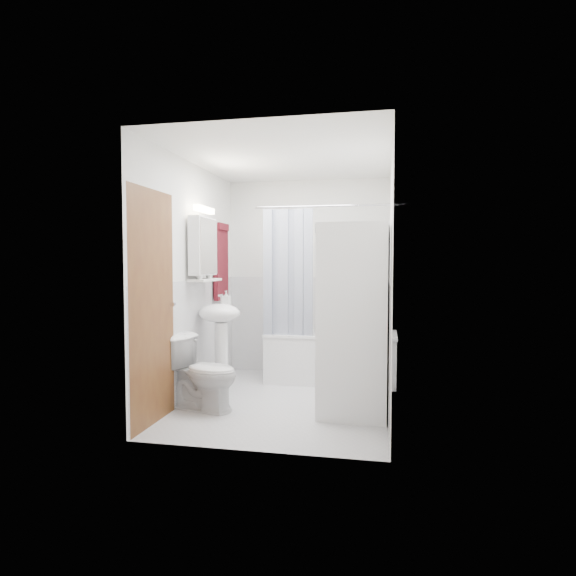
% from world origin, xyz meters
% --- Properties ---
extents(floor, '(2.60, 2.60, 0.00)m').
position_xyz_m(floor, '(0.00, 0.00, 0.00)').
color(floor, silver).
rests_on(floor, ground).
extents(room_walls, '(2.60, 2.60, 2.60)m').
position_xyz_m(room_walls, '(0.00, 0.00, 1.49)').
color(room_walls, white).
rests_on(room_walls, ground).
extents(wainscot, '(1.98, 2.58, 2.58)m').
position_xyz_m(wainscot, '(0.00, 0.29, 0.60)').
color(wainscot, silver).
rests_on(wainscot, ground).
extents(door, '(0.05, 2.00, 2.00)m').
position_xyz_m(door, '(-0.95, -0.55, 1.00)').
color(door, brown).
rests_on(door, ground).
extents(bathtub, '(1.49, 0.71, 0.57)m').
position_xyz_m(bathtub, '(0.35, 0.92, 0.31)').
color(bathtub, white).
rests_on(bathtub, ground).
extents(tub_spout, '(0.04, 0.12, 0.04)m').
position_xyz_m(tub_spout, '(0.55, 1.25, 0.89)').
color(tub_spout, silver).
rests_on(tub_spout, room_walls).
extents(curtain_rod, '(1.67, 0.02, 0.02)m').
position_xyz_m(curtain_rod, '(0.35, 0.63, 2.00)').
color(curtain_rod, silver).
rests_on(curtain_rod, room_walls).
extents(shower_curtain, '(0.55, 0.02, 1.45)m').
position_xyz_m(shower_curtain, '(-0.12, 0.63, 1.25)').
color(shower_curtain, '#121F42').
rests_on(shower_curtain, curtain_rod).
extents(sink, '(0.44, 0.37, 1.04)m').
position_xyz_m(sink, '(-0.75, 0.17, 0.70)').
color(sink, white).
rests_on(sink, ground).
extents(medicine_cabinet, '(0.13, 0.50, 0.71)m').
position_xyz_m(medicine_cabinet, '(-0.90, 0.10, 1.57)').
color(medicine_cabinet, white).
rests_on(medicine_cabinet, room_walls).
extents(shelf, '(0.18, 0.54, 0.02)m').
position_xyz_m(shelf, '(-0.89, 0.10, 1.20)').
color(shelf, silver).
rests_on(shelf, room_walls).
extents(shower_caddy, '(0.22, 0.06, 0.02)m').
position_xyz_m(shower_caddy, '(0.60, 1.24, 1.15)').
color(shower_caddy, silver).
rests_on(shower_caddy, room_walls).
extents(towel, '(0.07, 0.38, 0.91)m').
position_xyz_m(towel, '(-0.94, 0.75, 1.41)').
color(towel, '#50141C').
rests_on(towel, room_walls).
extents(washer_dryer, '(0.64, 0.63, 1.72)m').
position_xyz_m(washer_dryer, '(0.68, -0.27, 0.86)').
color(washer_dryer, white).
rests_on(washer_dryer, ground).
extents(toilet, '(0.77, 0.55, 0.69)m').
position_xyz_m(toilet, '(-0.72, -0.41, 0.34)').
color(toilet, white).
rests_on(toilet, ground).
extents(soap_pump, '(0.08, 0.17, 0.08)m').
position_xyz_m(soap_pump, '(-0.71, 0.25, 0.95)').
color(soap_pump, gray).
rests_on(soap_pump, sink).
extents(shelf_bottle, '(0.07, 0.18, 0.07)m').
position_xyz_m(shelf_bottle, '(-0.89, -0.05, 1.25)').
color(shelf_bottle, gray).
rests_on(shelf_bottle, shelf).
extents(shelf_cup, '(0.10, 0.09, 0.10)m').
position_xyz_m(shelf_cup, '(-0.89, 0.22, 1.26)').
color(shelf_cup, gray).
rests_on(shelf_cup, shelf).
extents(shampoo_a, '(0.13, 0.17, 0.13)m').
position_xyz_m(shampoo_a, '(0.35, 1.24, 1.23)').
color(shampoo_a, gray).
rests_on(shampoo_a, shower_caddy).
extents(shampoo_b, '(0.08, 0.21, 0.08)m').
position_xyz_m(shampoo_b, '(0.47, 1.24, 1.20)').
color(shampoo_b, navy).
rests_on(shampoo_b, shower_caddy).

